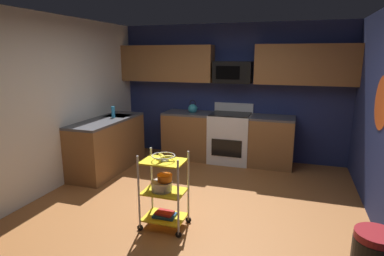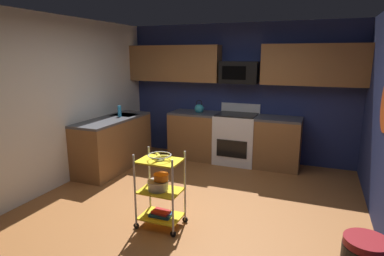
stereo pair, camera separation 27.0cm
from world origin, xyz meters
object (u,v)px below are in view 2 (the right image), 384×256
(microwave, at_px, (240,72))
(dish_soap_bottle, at_px, (120,111))
(oven_range, at_px, (236,138))
(book_stack, at_px, (161,213))
(mixing_bowl_small, at_px, (161,177))
(kettle, at_px, (199,109))
(mixing_bowl_large, at_px, (158,185))
(rolling_cart, at_px, (160,191))
(fruit_bowl, at_px, (160,156))

(microwave, distance_m, dish_soap_bottle, 2.31)
(oven_range, relative_size, book_stack, 4.19)
(mixing_bowl_small, height_order, kettle, kettle)
(microwave, xyz_separation_m, kettle, (-0.75, -0.11, -0.70))
(oven_range, height_order, kettle, kettle)
(microwave, distance_m, mixing_bowl_large, 3.01)
(book_stack, bearing_deg, mixing_bowl_small, 73.37)
(rolling_cart, height_order, mixing_bowl_small, rolling_cart)
(rolling_cart, bearing_deg, oven_range, 84.80)
(mixing_bowl_large, distance_m, dish_soap_bottle, 2.42)
(oven_range, relative_size, kettle, 4.17)
(microwave, relative_size, mixing_bowl_small, 3.85)
(microwave, distance_m, book_stack, 3.17)
(microwave, xyz_separation_m, mixing_bowl_large, (-0.27, -2.76, -1.18))
(kettle, bearing_deg, rolling_cart, -79.08)
(rolling_cart, distance_m, dish_soap_bottle, 2.46)
(oven_range, relative_size, mixing_bowl_large, 4.37)
(rolling_cart, relative_size, book_stack, 3.49)
(mixing_bowl_large, relative_size, mixing_bowl_small, 1.38)
(fruit_bowl, bearing_deg, oven_range, 84.80)
(fruit_bowl, relative_size, kettle, 1.03)
(rolling_cart, height_order, book_stack, rolling_cart)
(mixing_bowl_large, bearing_deg, oven_range, 84.16)
(fruit_bowl, xyz_separation_m, mixing_bowl_large, (-0.03, 0.00, -0.36))
(microwave, bearing_deg, mixing_bowl_small, -94.93)
(book_stack, bearing_deg, kettle, 100.92)
(rolling_cart, relative_size, kettle, 3.47)
(oven_range, distance_m, kettle, 0.91)
(dish_soap_bottle, bearing_deg, fruit_bowl, -45.01)
(oven_range, height_order, fruit_bowl, oven_range)
(fruit_bowl, distance_m, mixing_bowl_small, 0.26)
(mixing_bowl_large, bearing_deg, fruit_bowl, -0.00)
(dish_soap_bottle, bearing_deg, book_stack, -45.01)
(microwave, xyz_separation_m, mixing_bowl_small, (-0.24, -2.74, -1.08))
(microwave, height_order, mixing_bowl_large, microwave)
(fruit_bowl, bearing_deg, mixing_bowl_small, 73.37)
(fruit_bowl, distance_m, book_stack, 0.72)
(mixing_bowl_small, bearing_deg, book_stack, -106.63)
(kettle, height_order, dish_soap_bottle, kettle)
(kettle, bearing_deg, mixing_bowl_large, -79.70)
(dish_soap_bottle, bearing_deg, microwave, 28.91)
(oven_range, bearing_deg, rolling_cart, -95.20)
(rolling_cart, xyz_separation_m, dish_soap_bottle, (-1.69, 1.69, 0.57))
(fruit_bowl, height_order, mixing_bowl_small, fruit_bowl)
(mixing_bowl_small, bearing_deg, rolling_cart, -106.63)
(rolling_cart, bearing_deg, book_stack, -104.04)
(oven_range, xyz_separation_m, rolling_cart, (-0.24, -2.65, -0.03))
(fruit_bowl, height_order, book_stack, fruit_bowl)
(fruit_bowl, xyz_separation_m, mixing_bowl_small, (0.00, 0.02, -0.26))
(rolling_cart, distance_m, mixing_bowl_small, 0.17)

